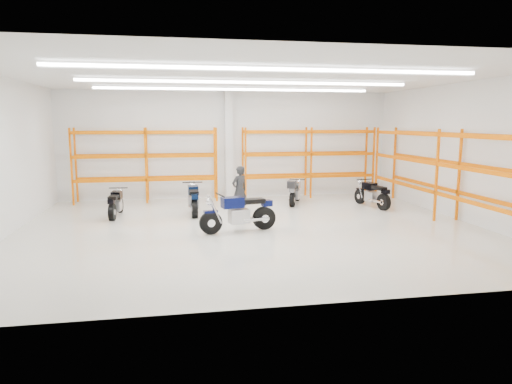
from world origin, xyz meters
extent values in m
plane|color=beige|center=(0.00, 0.00, 0.00)|extent=(14.00, 14.00, 0.00)
cube|color=white|center=(0.00, 6.00, 2.25)|extent=(14.00, 0.02, 4.50)
cube|color=white|center=(0.00, -6.00, 2.25)|extent=(14.00, 0.02, 4.50)
cube|color=white|center=(7.00, 0.00, 2.25)|extent=(0.02, 12.00, 4.50)
cube|color=white|center=(0.00, 0.00, 4.50)|extent=(14.00, 12.00, 0.02)
cube|color=white|center=(0.00, -3.00, 4.40)|extent=(10.00, 0.22, 0.10)
cube|color=white|center=(0.00, 0.50, 4.40)|extent=(10.00, 0.22, 0.10)
cube|color=white|center=(0.00, 3.50, 4.40)|extent=(10.00, 0.22, 0.10)
cylinder|color=black|center=(-1.28, -0.51, 0.33)|extent=(0.68, 0.26, 0.67)
cylinder|color=black|center=(0.35, -0.18, 0.34)|extent=(0.72, 0.33, 0.69)
cylinder|color=silver|center=(-1.28, -0.51, 0.33)|extent=(0.25, 0.20, 0.22)
cylinder|color=silver|center=(0.35, -0.18, 0.34)|extent=(0.28, 0.27, 0.24)
cube|color=#080E3D|center=(-1.28, -0.51, 0.67)|extent=(0.43, 0.24, 0.07)
cube|color=#B7B7BC|center=(-0.43, -0.34, 0.47)|extent=(0.65, 0.51, 0.42)
cube|color=#A5A5AA|center=(-0.02, -0.25, 0.36)|extent=(0.79, 0.29, 0.09)
cube|color=#080E3D|center=(-0.63, -0.38, 0.89)|extent=(0.69, 0.50, 0.31)
cube|color=black|center=(-0.02, -0.25, 0.89)|extent=(0.79, 0.47, 0.13)
cube|color=#080E3D|center=(0.44, -0.16, 0.80)|extent=(0.33, 0.30, 0.18)
cylinder|color=black|center=(-1.00, -0.45, 1.13)|extent=(0.20, 0.77, 0.04)
sphere|color=silver|center=(-1.33, -0.52, 0.96)|extent=(0.21, 0.21, 0.21)
cylinder|color=silver|center=(0.06, -0.42, 0.36)|extent=(0.84, 0.27, 0.10)
cylinder|color=black|center=(-4.23, 3.25, 0.27)|extent=(0.15, 0.55, 0.55)
cylinder|color=black|center=(-4.33, 1.89, 0.28)|extent=(0.21, 0.57, 0.56)
cylinder|color=silver|center=(-4.23, 3.25, 0.27)|extent=(0.14, 0.19, 0.18)
cylinder|color=silver|center=(-4.33, 1.89, 0.28)|extent=(0.20, 0.21, 0.20)
cube|color=black|center=(-4.23, 3.25, 0.55)|extent=(0.16, 0.34, 0.05)
cube|color=#B7B7BC|center=(-4.28, 2.55, 0.38)|extent=(0.36, 0.50, 0.35)
cube|color=#A5A5AA|center=(-4.31, 2.20, 0.29)|extent=(0.16, 0.64, 0.07)
cube|color=black|center=(-4.27, 2.71, 0.73)|extent=(0.35, 0.53, 0.25)
cube|color=black|center=(-4.31, 2.20, 0.73)|extent=(0.32, 0.62, 0.11)
cube|color=black|center=(-4.34, 1.82, 0.65)|extent=(0.22, 0.25, 0.15)
cylinder|color=black|center=(-4.24, 3.02, 0.93)|extent=(0.64, 0.08, 0.03)
sphere|color=silver|center=(-4.22, 3.29, 0.78)|extent=(0.17, 0.17, 0.17)
cylinder|color=silver|center=(-4.46, 2.18, 0.29)|extent=(0.14, 0.69, 0.08)
cylinder|color=black|center=(-1.66, 3.42, 0.31)|extent=(0.13, 0.62, 0.62)
cylinder|color=black|center=(-1.64, 1.88, 0.32)|extent=(0.19, 0.64, 0.64)
cylinder|color=silver|center=(-1.66, 3.42, 0.31)|extent=(0.15, 0.21, 0.21)
cylinder|color=silver|center=(-1.64, 1.88, 0.32)|extent=(0.21, 0.23, 0.23)
cube|color=#0B1A3C|center=(-1.66, 3.42, 0.62)|extent=(0.16, 0.37, 0.06)
cube|color=#B7B7BC|center=(-1.65, 2.62, 0.43)|extent=(0.38, 0.54, 0.39)
cube|color=#A5A5AA|center=(-1.64, 2.23, 0.33)|extent=(0.13, 0.72, 0.08)
cube|color=#0B1A3C|center=(-1.65, 2.81, 0.82)|extent=(0.36, 0.58, 0.29)
cube|color=black|center=(-1.64, 2.23, 0.82)|extent=(0.32, 0.68, 0.12)
cube|color=#0B1A3C|center=(-1.64, 1.80, 0.74)|extent=(0.23, 0.27, 0.16)
cylinder|color=black|center=(-1.66, 3.15, 1.05)|extent=(0.72, 0.05, 0.04)
sphere|color=silver|center=(-1.66, 3.46, 0.88)|extent=(0.20, 0.20, 0.20)
cylinder|color=silver|center=(-1.81, 2.19, 0.33)|extent=(0.10, 0.77, 0.09)
cylinder|color=black|center=(2.68, 4.50, 0.27)|extent=(0.32, 0.54, 0.54)
cylinder|color=black|center=(2.13, 3.26, 0.28)|extent=(0.38, 0.58, 0.56)
cylinder|color=silver|center=(2.68, 4.50, 0.27)|extent=(0.19, 0.22, 0.18)
cylinder|color=silver|center=(2.13, 3.26, 0.28)|extent=(0.25, 0.26, 0.20)
cube|color=#939499|center=(2.68, 4.50, 0.54)|extent=(0.26, 0.35, 0.05)
cube|color=#B7B7BC|center=(2.39, 3.86, 0.38)|extent=(0.49, 0.56, 0.34)
cube|color=#A5A5AA|center=(2.25, 3.54, 0.29)|extent=(0.36, 0.62, 0.07)
cube|color=#939499|center=(2.46, 4.01, 0.72)|extent=(0.49, 0.59, 0.25)
cube|color=black|center=(2.25, 3.54, 0.72)|extent=(0.49, 0.66, 0.11)
cube|color=#939499|center=(2.10, 3.20, 0.65)|extent=(0.28, 0.30, 0.14)
cylinder|color=black|center=(2.58, 4.29, 0.92)|extent=(0.59, 0.29, 0.03)
sphere|color=silver|center=(2.69, 4.54, 0.78)|extent=(0.17, 0.17, 0.17)
cylinder|color=silver|center=(2.11, 3.57, 0.29)|extent=(0.35, 0.65, 0.08)
cube|color=black|center=(2.05, 3.10, 0.89)|extent=(0.42, 0.44, 0.27)
cylinder|color=black|center=(4.94, 3.45, 0.30)|extent=(0.24, 0.60, 0.59)
cylinder|color=black|center=(5.26, 2.01, 0.31)|extent=(0.31, 0.63, 0.61)
cylinder|color=silver|center=(4.94, 3.45, 0.30)|extent=(0.18, 0.22, 0.20)
cylinder|color=silver|center=(5.26, 2.01, 0.31)|extent=(0.24, 0.25, 0.22)
cube|color=black|center=(4.94, 3.45, 0.59)|extent=(0.22, 0.38, 0.06)
cube|color=#B7B7BC|center=(5.11, 2.70, 0.41)|extent=(0.46, 0.58, 0.37)
cube|color=#A5A5AA|center=(5.19, 2.33, 0.32)|extent=(0.27, 0.70, 0.08)
cube|color=black|center=(5.07, 2.87, 0.79)|extent=(0.45, 0.61, 0.28)
cube|color=black|center=(5.19, 2.33, 0.79)|extent=(0.43, 0.70, 0.12)
cube|color=black|center=(5.28, 1.93, 0.71)|extent=(0.27, 0.30, 0.16)
cylinder|color=black|center=(5.00, 3.20, 1.00)|extent=(0.68, 0.18, 0.04)
sphere|color=silver|center=(4.93, 3.49, 0.85)|extent=(0.19, 0.19, 0.19)
cylinder|color=silver|center=(5.04, 2.26, 0.32)|extent=(0.25, 0.74, 0.09)
imported|color=black|center=(-0.05, 2.26, 0.85)|extent=(0.74, 0.66, 1.71)
cube|color=white|center=(0.00, 5.82, 2.25)|extent=(0.32, 0.32, 4.50)
cube|color=#FF6200|center=(-6.20, 5.88, 1.50)|extent=(0.07, 0.07, 3.00)
cube|color=#FF6200|center=(-6.20, 5.08, 1.50)|extent=(0.07, 0.07, 3.00)
cube|color=#FF6200|center=(-3.40, 5.88, 1.50)|extent=(0.07, 0.07, 3.00)
cube|color=#FF6200|center=(-3.40, 5.08, 1.50)|extent=(0.07, 0.07, 3.00)
cube|color=#FF6200|center=(-0.60, 5.88, 1.50)|extent=(0.07, 0.07, 3.00)
cube|color=#FF6200|center=(-0.60, 5.08, 1.50)|extent=(0.07, 0.07, 3.00)
cube|color=#FF6200|center=(-3.40, 5.88, 0.94)|extent=(5.60, 0.07, 0.12)
cube|color=#FF6200|center=(-3.40, 5.08, 0.94)|extent=(5.60, 0.07, 0.12)
cube|color=#FF6200|center=(-3.40, 5.88, 1.88)|extent=(5.60, 0.07, 0.12)
cube|color=#FF6200|center=(-3.40, 5.08, 1.88)|extent=(5.60, 0.07, 0.12)
cube|color=#FF6200|center=(-3.40, 5.88, 2.81)|extent=(5.60, 0.07, 0.12)
cube|color=#FF6200|center=(-3.40, 5.08, 2.81)|extent=(5.60, 0.07, 0.12)
cube|color=#FF6200|center=(0.60, 5.88, 1.50)|extent=(0.07, 0.07, 3.00)
cube|color=#FF6200|center=(0.60, 5.08, 1.50)|extent=(0.07, 0.07, 3.00)
cube|color=#FF6200|center=(3.40, 5.88, 1.50)|extent=(0.07, 0.07, 3.00)
cube|color=#FF6200|center=(3.40, 5.08, 1.50)|extent=(0.07, 0.07, 3.00)
cube|color=#FF6200|center=(6.20, 5.88, 1.50)|extent=(0.07, 0.07, 3.00)
cube|color=#FF6200|center=(6.20, 5.08, 1.50)|extent=(0.07, 0.07, 3.00)
cube|color=#FF6200|center=(3.40, 5.88, 0.94)|extent=(5.60, 0.07, 0.12)
cube|color=#FF6200|center=(3.40, 5.08, 0.94)|extent=(5.60, 0.07, 0.12)
cube|color=#FF6200|center=(3.40, 5.88, 1.88)|extent=(5.60, 0.07, 0.12)
cube|color=#FF6200|center=(3.40, 5.08, 1.88)|extent=(5.60, 0.07, 0.12)
cube|color=#FF6200|center=(3.40, 5.88, 2.81)|extent=(5.60, 0.07, 0.12)
cube|color=#FF6200|center=(3.40, 5.08, 2.81)|extent=(5.60, 0.07, 0.12)
cube|color=#FF6200|center=(6.88, 0.00, 1.50)|extent=(0.07, 0.07, 3.00)
cube|color=#FF6200|center=(6.08, 0.00, 1.50)|extent=(0.07, 0.07, 3.00)
cube|color=#FF6200|center=(6.88, 4.50, 1.50)|extent=(0.07, 0.07, 3.00)
cube|color=#FF6200|center=(6.08, 4.50, 1.50)|extent=(0.07, 0.07, 3.00)
cube|color=#FF6200|center=(6.88, 0.00, 0.94)|extent=(0.07, 9.00, 0.12)
cube|color=#FF6200|center=(6.08, 0.00, 0.94)|extent=(0.07, 9.00, 0.12)
cube|color=#FF6200|center=(6.88, 0.00, 1.88)|extent=(0.07, 9.00, 0.12)
cube|color=#FF6200|center=(6.08, 0.00, 1.88)|extent=(0.07, 9.00, 0.12)
cube|color=#FF6200|center=(6.88, 0.00, 2.81)|extent=(0.07, 9.00, 0.12)
cube|color=#FF6200|center=(6.08, 0.00, 2.81)|extent=(0.07, 9.00, 0.12)
camera|label=1|loc=(-2.24, -13.41, 3.21)|focal=32.00mm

